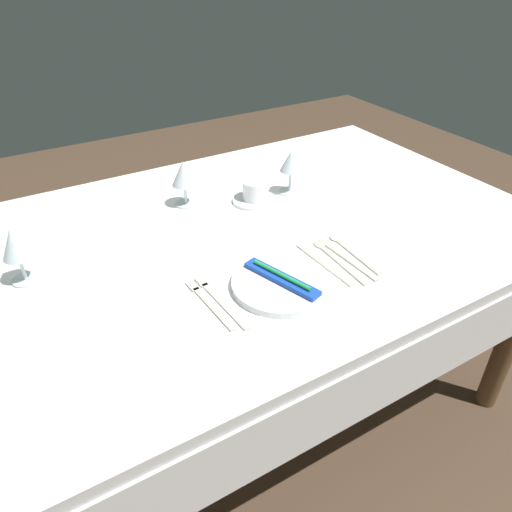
{
  "coord_description": "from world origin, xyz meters",
  "views": [
    {
      "loc": [
        -0.54,
        -1.04,
        1.45
      ],
      "look_at": [
        -0.02,
        -0.15,
        0.76
      ],
      "focal_mm": 33.78,
      "sensor_mm": 36.0,
      "label": 1
    }
  ],
  "objects": [
    {
      "name": "fork_inner",
      "position": [
        -0.2,
        -0.24,
        0.74
      ],
      "size": [
        0.03,
        0.21,
        0.0
      ],
      "color": "beige",
      "rests_on": "dining_table"
    },
    {
      "name": "dining_table",
      "position": [
        0.0,
        0.0,
        0.66
      ],
      "size": [
        1.8,
        1.11,
        0.74
      ],
      "color": "white",
      "rests_on": "ground"
    },
    {
      "name": "saucer_left",
      "position": [
        0.15,
        0.14,
        0.74
      ],
      "size": [
        0.14,
        0.14,
        0.01
      ],
      "primitive_type": "cylinder",
      "color": "white",
      "rests_on": "dining_table"
    },
    {
      "name": "wine_glass_right",
      "position": [
        -0.04,
        0.23,
        0.84
      ],
      "size": [
        0.08,
        0.08,
        0.14
      ],
      "color": "silver",
      "rests_on": "dining_table"
    },
    {
      "name": "ground_plane",
      "position": [
        0.0,
        0.0,
        0.0
      ],
      "size": [
        6.0,
        6.0,
        0.0
      ],
      "primitive_type": "plane",
      "color": "#4C3828"
    },
    {
      "name": "dinner_knife",
      "position": [
        0.13,
        -0.26,
        0.74
      ],
      "size": [
        0.03,
        0.22,
        0.0
      ],
      "color": "beige",
      "rests_on": "dining_table"
    },
    {
      "name": "wine_glass_left",
      "position": [
        -0.55,
        0.07,
        0.84
      ],
      "size": [
        0.07,
        0.07,
        0.15
      ],
      "color": "silver",
      "rests_on": "dining_table"
    },
    {
      "name": "spoon_dessert",
      "position": [
        0.19,
        -0.24,
        0.74
      ],
      "size": [
        0.03,
        0.23,
        0.01
      ],
      "color": "beige",
      "rests_on": "dining_table"
    },
    {
      "name": "coffee_cup_left",
      "position": [
        0.15,
        0.14,
        0.78
      ],
      "size": [
        0.1,
        0.08,
        0.06
      ],
      "color": "white",
      "rests_on": "saucer_left"
    },
    {
      "name": "wine_glass_centre",
      "position": [
        0.28,
        0.14,
        0.84
      ],
      "size": [
        0.07,
        0.07,
        0.14
      ],
      "color": "silver",
      "rests_on": "dining_table"
    },
    {
      "name": "toothbrush_package",
      "position": [
        -0.02,
        -0.27,
        0.77
      ],
      "size": [
        0.1,
        0.21,
        0.02
      ],
      "color": "blue",
      "rests_on": "dinner_plate"
    },
    {
      "name": "fork_outer",
      "position": [
        -0.17,
        -0.24,
        0.74
      ],
      "size": [
        0.03,
        0.23,
        0.0
      ],
      "color": "beige",
      "rests_on": "dining_table"
    },
    {
      "name": "spoon_soup",
      "position": [
        0.17,
        -0.24,
        0.74
      ],
      "size": [
        0.03,
        0.23,
        0.01
      ],
      "color": "beige",
      "rests_on": "dining_table"
    },
    {
      "name": "dinner_plate",
      "position": [
        -0.02,
        -0.27,
        0.75
      ],
      "size": [
        0.24,
        0.24,
        0.02
      ],
      "primitive_type": "cylinder",
      "color": "white",
      "rests_on": "dining_table"
    },
    {
      "name": "spoon_tea",
      "position": [
        0.23,
        -0.23,
        0.74
      ],
      "size": [
        0.03,
        0.22,
        0.01
      ],
      "color": "beige",
      "rests_on": "dining_table"
    }
  ]
}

